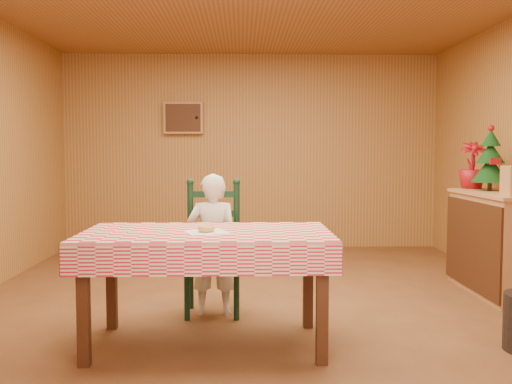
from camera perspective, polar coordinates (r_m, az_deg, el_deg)
ground at (r=4.88m, az=0.06°, el=-11.35°), size 6.00×6.00×0.00m
cabin_walls at (r=5.27m, az=-0.12°, el=9.79°), size 5.10×6.05×2.65m
dining_table at (r=3.82m, az=-4.94°, el=-5.15°), size 1.66×0.96×0.77m
ladder_chair at (r=4.62m, az=-4.32°, el=-5.85°), size 0.44×0.40×1.08m
seated_child at (r=4.56m, az=-4.36°, el=-5.24°), size 0.41×0.27×1.12m
napkin at (r=3.75m, az=-4.99°, el=-4.01°), size 0.33×0.33×0.00m
donut at (r=3.75m, az=-4.99°, el=-3.69°), size 0.13×0.13×0.04m
shelf_unit at (r=5.66m, az=23.13°, el=-4.72°), size 0.54×1.24×0.93m
christmas_tree at (r=5.83m, az=22.39°, el=2.89°), size 0.34×0.34×0.62m
flower_arrangement at (r=6.09m, az=20.81°, el=2.53°), size 0.31×0.31×0.47m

